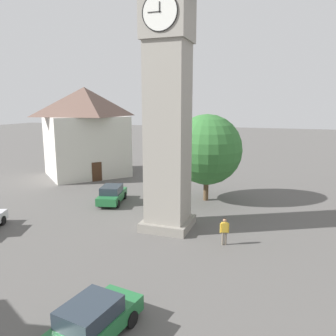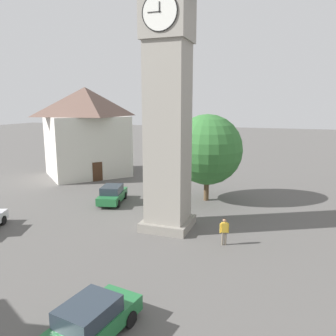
% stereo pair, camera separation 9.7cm
% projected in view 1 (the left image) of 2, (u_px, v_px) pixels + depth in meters
% --- Properties ---
extents(ground_plane, '(200.00, 200.00, 0.00)m').
position_uv_depth(ground_plane, '(168.00, 227.00, 22.97)').
color(ground_plane, '#565451').
extents(clock_tower, '(3.86, 3.86, 21.62)m').
position_uv_depth(clock_tower, '(168.00, 34.00, 20.55)').
color(clock_tower, gray).
rests_on(clock_tower, ground).
extents(car_blue_kerb, '(2.63, 4.41, 1.53)m').
position_uv_depth(car_blue_kerb, '(112.00, 194.00, 28.46)').
color(car_blue_kerb, '#236B38').
rests_on(car_blue_kerb, ground).
extents(car_silver_kerb, '(2.32, 4.34, 1.53)m').
position_uv_depth(car_silver_kerb, '(92.00, 321.00, 11.88)').
color(car_silver_kerb, '#236B38').
rests_on(car_silver_kerb, ground).
extents(pedestrian, '(0.52, 0.34, 1.69)m').
position_uv_depth(pedestrian, '(224.00, 229.00, 19.94)').
color(pedestrian, '#706656').
rests_on(pedestrian, ground).
extents(tree, '(6.07, 6.07, 7.55)m').
position_uv_depth(tree, '(207.00, 150.00, 28.57)').
color(tree, brown).
rests_on(tree, ground).
extents(building_shop_left, '(11.67, 11.78, 10.27)m').
position_uv_depth(building_shop_left, '(86.00, 131.00, 38.81)').
color(building_shop_left, beige).
rests_on(building_shop_left, ground).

